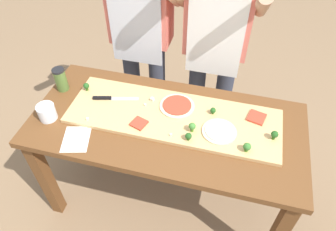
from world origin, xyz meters
The scene contains 23 objects.
ground_plane centered at (0.00, 0.00, 0.00)m, with size 8.00×8.00×0.00m, color #896B4C.
prep_table centered at (0.00, 0.00, 0.67)m, with size 1.55×0.72×0.78m.
cutting_board centered at (0.03, 0.05, 0.79)m, with size 1.20×0.40×0.02m, color tan.
chefs_knife centered at (-0.37, 0.08, 0.81)m, with size 0.27×0.09×0.02m.
pizza_whole_tomato_red centered at (0.03, 0.12, 0.81)m, with size 0.20×0.20×0.02m.
pizza_whole_cheese_artichoke centered at (0.30, -0.02, 0.81)m, with size 0.19×0.19×0.02m.
pizza_slice_near_right centered at (0.49, 0.14, 0.81)m, with size 0.09×0.09×0.01m, color #BC3D28.
pizza_slice_far_left centered at (-0.14, -0.07, 0.81)m, with size 0.08×0.08×0.01m, color #BC3D28.
broccoli_floret_back_mid centered at (0.15, -0.05, 0.84)m, with size 0.04×0.04×0.06m.
broccoli_floret_back_left centered at (0.45, -0.11, 0.84)m, with size 0.04×0.04×0.05m.
broccoli_floret_center_right centered at (0.15, -0.11, 0.83)m, with size 0.04×0.04×0.05m.
broccoli_floret_back_right centered at (0.24, 0.11, 0.83)m, with size 0.03×0.03×0.04m.
broccoli_floret_front_right centered at (-0.54, 0.12, 0.84)m, with size 0.04×0.04×0.05m.
broccoli_floret_front_left centered at (0.58, 0.01, 0.84)m, with size 0.04×0.04×0.06m.
cheese_crumble_a centered at (-0.15, 0.08, 0.81)m, with size 0.01×0.01×0.01m, color silver.
cheese_crumble_b centered at (0.05, -0.11, 0.81)m, with size 0.01×0.01×0.01m, color silver.
cheese_crumble_c centered at (-0.43, -0.11, 0.81)m, with size 0.01×0.01×0.01m, color silver.
cheese_crumble_d centered at (-0.12, 0.13, 0.82)m, with size 0.02×0.02×0.02m, color silver.
flour_cup centered at (-0.66, -0.14, 0.82)m, with size 0.10×0.10×0.09m.
sauce_jar centered at (-0.70, 0.11, 0.86)m, with size 0.07×0.07×0.15m.
recipe_note centered at (-0.44, -0.24, 0.78)m, with size 0.14×0.18×0.00m, color white.
cook_left centered at (-0.33, 0.59, 1.00)m, with size 0.54×0.39×1.67m.
cook_right centered at (0.17, 0.59, 1.00)m, with size 0.54×0.39×1.67m.
Camera 1 is at (0.32, -1.17, 2.09)m, focal length 33.75 mm.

